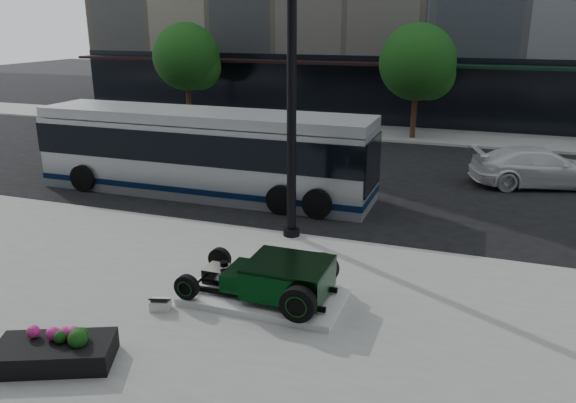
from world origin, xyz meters
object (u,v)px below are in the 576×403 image
(flower_planter, at_px, (55,351))
(white_sedan, at_px, (540,167))
(hot_rod, at_px, (279,277))
(lamppost, at_px, (292,95))
(transit_bus, at_px, (204,152))

(flower_planter, height_order, white_sedan, white_sedan)
(hot_rod, xyz_separation_m, white_sedan, (5.84, 11.95, 0.02))
(hot_rod, bearing_deg, white_sedan, 63.96)
(lamppost, height_order, flower_planter, lamppost)
(flower_planter, relative_size, white_sedan, 0.45)
(lamppost, relative_size, flower_planter, 3.78)
(flower_planter, xyz_separation_m, transit_bus, (-2.53, 10.49, 1.13))
(hot_rod, bearing_deg, transit_bus, 127.76)
(lamppost, distance_m, white_sedan, 11.17)
(transit_bus, xyz_separation_m, white_sedan, (11.30, 4.91, -0.77))
(lamppost, relative_size, white_sedan, 1.70)
(flower_planter, xyz_separation_m, white_sedan, (8.76, 15.40, 0.36))
(lamppost, bearing_deg, flower_planter, -104.46)
(hot_rod, bearing_deg, flower_planter, -130.32)
(white_sedan, bearing_deg, hot_rod, 137.34)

